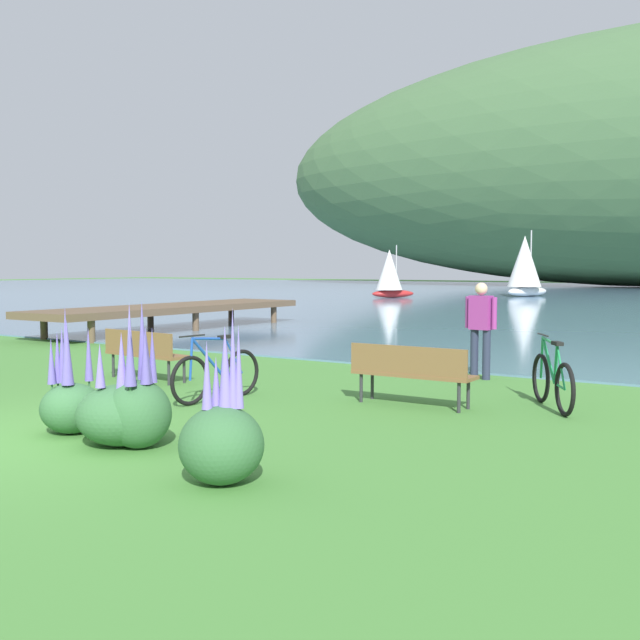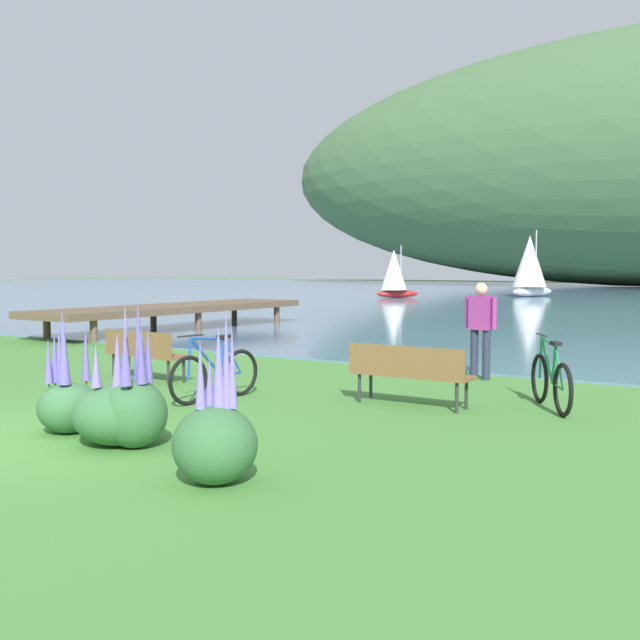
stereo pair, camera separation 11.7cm
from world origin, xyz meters
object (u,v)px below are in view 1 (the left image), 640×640
at_px(park_bench_near_camera, 411,370).
at_px(sailboat_nearest_to_shore, 390,273).
at_px(sailboat_mid_bay, 525,265).
at_px(person_at_shoreline, 481,324).
at_px(bicycle_leaning_near_bench, 552,381).
at_px(park_bench_further_along, 144,351).
at_px(bicycle_beside_path, 217,374).

xyz_separation_m(park_bench_near_camera, sailboat_nearest_to_shore, (-17.72, 33.09, 1.08)).
bearing_deg(sailboat_mid_bay, person_at_shoreline, -73.23).
relative_size(bicycle_leaning_near_bench, person_at_shoreline, 0.88).
bearing_deg(person_at_shoreline, sailboat_nearest_to_shore, 120.35).
bearing_deg(sailboat_nearest_to_shore, park_bench_further_along, -69.16).
xyz_separation_m(person_at_shoreline, sailboat_mid_bay, (-11.01, 36.53, 1.11)).
height_order(bicycle_beside_path, person_at_shoreline, person_at_shoreline).
bearing_deg(park_bench_further_along, sailboat_nearest_to_shore, 110.84).
relative_size(park_bench_near_camera, sailboat_mid_bay, 0.41).
height_order(park_bench_further_along, bicycle_beside_path, bicycle_beside_path).
height_order(park_bench_near_camera, bicycle_leaning_near_bench, bicycle_leaning_near_bench).
relative_size(park_bench_further_along, sailboat_mid_bay, 0.42).
relative_size(bicycle_leaning_near_bench, bicycle_beside_path, 0.85).
distance_m(park_bench_near_camera, person_at_shoreline, 3.10).
distance_m(park_bench_further_along, person_at_shoreline, 5.94).
bearing_deg(bicycle_beside_path, park_bench_near_camera, 23.47).
distance_m(bicycle_beside_path, sailboat_mid_bay, 41.65).
bearing_deg(park_bench_further_along, sailboat_mid_bay, 98.74).
bearing_deg(bicycle_beside_path, person_at_shoreline, 59.40).
relative_size(bicycle_leaning_near_bench, sailboat_mid_bay, 0.35).
height_order(bicycle_leaning_near_bench, person_at_shoreline, person_at_shoreline).
xyz_separation_m(sailboat_nearest_to_shore, sailboat_mid_bay, (6.57, 6.51, 0.49)).
distance_m(bicycle_leaning_near_bench, sailboat_mid_bay, 40.82).
xyz_separation_m(park_bench_near_camera, sailboat_mid_bay, (-11.15, 39.59, 1.57)).
height_order(bicycle_beside_path, sailboat_nearest_to_shore, sailboat_nearest_to_shore).
xyz_separation_m(park_bench_near_camera, bicycle_leaning_near_bench, (1.74, 0.90, -0.12)).
relative_size(park_bench_further_along, bicycle_beside_path, 1.04).
relative_size(park_bench_near_camera, bicycle_beside_path, 1.02).
bearing_deg(park_bench_near_camera, bicycle_beside_path, -156.53).
bearing_deg(bicycle_leaning_near_bench, person_at_shoreline, 131.12).
distance_m(person_at_shoreline, sailboat_nearest_to_shore, 34.80).
distance_m(park_bench_further_along, bicycle_leaning_near_bench, 6.87).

